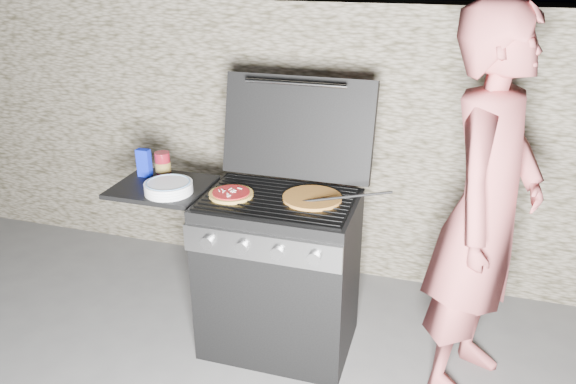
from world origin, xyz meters
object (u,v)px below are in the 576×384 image
(pizza_topped, at_px, (231,193))
(sauce_jar, at_px, (163,163))
(gas_grill, at_px, (237,267))
(person, at_px, (486,213))

(pizza_topped, relative_size, sauce_jar, 1.74)
(pizza_topped, xyz_separation_m, sauce_jar, (-0.49, 0.19, 0.04))
(gas_grill, height_order, person, person)
(gas_grill, height_order, pizza_topped, pizza_topped)
(gas_grill, bearing_deg, pizza_topped, -82.11)
(gas_grill, relative_size, pizza_topped, 5.82)
(pizza_topped, bearing_deg, person, 2.97)
(pizza_topped, xyz_separation_m, person, (1.25, 0.06, 0.03))
(pizza_topped, distance_m, person, 1.25)
(gas_grill, distance_m, pizza_topped, 0.47)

